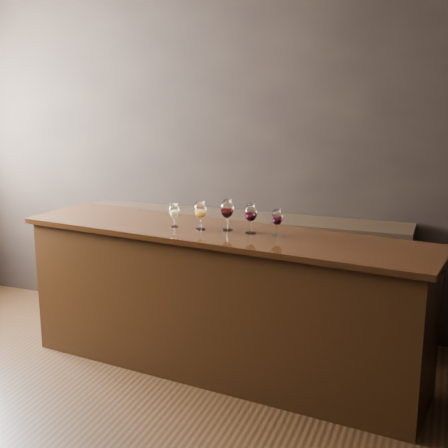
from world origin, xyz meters
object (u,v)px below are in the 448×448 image
(back_bar_shelf, at_px, (239,273))
(bar_counter, at_px, (221,305))
(glass_red_c, at_px, (277,218))
(glass_white, at_px, (174,211))
(glass_red_b, at_px, (251,214))
(glass_amber, at_px, (200,211))
(glass_red_a, at_px, (227,210))

(back_bar_shelf, bearing_deg, bar_counter, -80.25)
(back_bar_shelf, distance_m, glass_red_c, 1.16)
(back_bar_shelf, xyz_separation_m, glass_white, (-0.22, -0.78, 0.67))
(back_bar_shelf, relative_size, glass_red_b, 13.64)
(back_bar_shelf, relative_size, glass_amber, 14.03)
(glass_red_a, height_order, glass_red_c, glass_red_a)
(glass_amber, xyz_separation_m, glass_red_b, (0.37, 0.02, 0.00))
(glass_white, distance_m, glass_red_a, 0.39)
(glass_red_c, bearing_deg, glass_amber, -178.71)
(glass_white, xyz_separation_m, glass_red_a, (0.39, 0.04, 0.03))
(glass_amber, relative_size, glass_red_c, 1.09)
(glass_white, relative_size, glass_red_c, 0.93)
(glass_red_c, bearing_deg, back_bar_shelf, 124.67)
(bar_counter, xyz_separation_m, glass_red_b, (0.21, 0.01, 0.69))
(bar_counter, relative_size, glass_white, 17.19)
(back_bar_shelf, bearing_deg, glass_white, -106.02)
(glass_red_b, distance_m, glass_red_c, 0.19)
(back_bar_shelf, height_order, glass_red_b, glass_red_b)
(glass_red_a, bearing_deg, glass_white, -173.94)
(glass_red_a, distance_m, glass_red_c, 0.37)
(glass_amber, bearing_deg, glass_white, 179.10)
(glass_red_b, bearing_deg, glass_amber, -177.24)
(glass_amber, distance_m, glass_red_a, 0.19)
(back_bar_shelf, distance_m, glass_white, 1.05)
(bar_counter, relative_size, glass_red_a, 13.45)
(back_bar_shelf, bearing_deg, glass_red_c, -55.33)
(bar_counter, relative_size, back_bar_shelf, 1.05)
(bar_counter, xyz_separation_m, glass_amber, (-0.15, -0.01, 0.68))
(glass_red_a, xyz_separation_m, glass_red_c, (0.37, -0.03, -0.02))
(back_bar_shelf, distance_m, glass_amber, 1.04)
(glass_red_b, xyz_separation_m, glass_red_c, (0.19, -0.01, -0.01))
(back_bar_shelf, xyz_separation_m, glass_amber, (-0.02, -0.78, 0.69))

